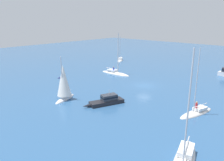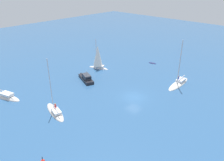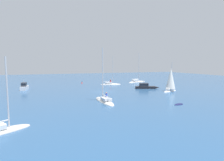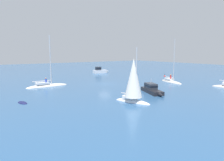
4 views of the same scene
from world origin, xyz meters
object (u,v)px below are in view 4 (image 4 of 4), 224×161
object	(u,v)px
ketch	(47,86)
channel_buoy	(165,76)
yacht	(133,82)
powerboat	(100,71)
skiff	(23,103)
sailboat	(171,82)
motor_cruiser	(152,89)

from	to	relation	value
ketch	channel_buoy	world-z (taller)	ketch
yacht	powerboat	size ratio (longest dim) A/B	1.45
ketch	skiff	bearing A→B (deg)	-123.54
ketch	channel_buoy	distance (m)	30.89
yacht	channel_buoy	distance (m)	30.65
skiff	yacht	world-z (taller)	yacht
sailboat	powerboat	distance (m)	24.98
sailboat	skiff	distance (m)	30.30
sailboat	yacht	bearing A→B (deg)	-50.24
sailboat	yacht	world-z (taller)	sailboat
sailboat	skiff	size ratio (longest dim) A/B	4.51
powerboat	motor_cruiser	bearing A→B (deg)	-99.98
yacht	motor_cruiser	bearing A→B (deg)	94.96
skiff	motor_cruiser	xyz separation A→B (m)	(-4.63, -18.55, 0.59)
sailboat	channel_buoy	world-z (taller)	sailboat
yacht	channel_buoy	xyz separation A→B (m)	(17.05, -25.34, -2.67)
yacht	powerboat	bearing A→B (deg)	135.02
sailboat	yacht	distance (m)	20.52
channel_buoy	powerboat	bearing A→B (deg)	30.57
yacht	sailboat	bearing A→B (deg)	95.80
ketch	powerboat	bearing A→B (deg)	33.16
ketch	motor_cruiser	size ratio (longest dim) A/B	1.52
skiff	motor_cruiser	world-z (taller)	motor_cruiser
ketch	yacht	world-z (taller)	ketch
powerboat	sailboat	bearing A→B (deg)	-77.33
motor_cruiser	skiff	bearing A→B (deg)	-83.38
sailboat	motor_cruiser	xyz separation A→B (m)	(-5.90, 11.72, 0.45)
skiff	yacht	xyz separation A→B (m)	(-7.74, -12.01, 2.68)
channel_buoy	skiff	bearing A→B (deg)	104.00
sailboat	ketch	bearing A→B (deg)	-98.56
channel_buoy	ketch	bearing A→B (deg)	87.03
yacht	ketch	bearing A→B (deg)	176.02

